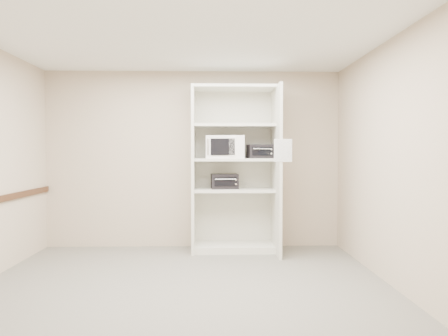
{
  "coord_description": "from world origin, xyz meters",
  "views": [
    {
      "loc": [
        0.32,
        -4.73,
        1.45
      ],
      "look_at": [
        0.46,
        1.43,
        1.24
      ],
      "focal_mm": 35.0,
      "sensor_mm": 36.0,
      "label": 1
    }
  ],
  "objects_px": {
    "shelving_unit": "(237,174)",
    "toaster_oven_upper": "(260,151)",
    "microwave": "(226,147)",
    "toaster_oven_lower": "(225,181)"
  },
  "relations": [
    {
      "from": "shelving_unit",
      "to": "toaster_oven_lower",
      "type": "height_order",
      "value": "shelving_unit"
    },
    {
      "from": "toaster_oven_upper",
      "to": "shelving_unit",
      "type": "bearing_deg",
      "value": 169.47
    },
    {
      "from": "microwave",
      "to": "toaster_oven_upper",
      "type": "bearing_deg",
      "value": 5.63
    },
    {
      "from": "toaster_oven_upper",
      "to": "toaster_oven_lower",
      "type": "bearing_deg",
      "value": 168.39
    },
    {
      "from": "shelving_unit",
      "to": "toaster_oven_upper",
      "type": "bearing_deg",
      "value": -3.3
    },
    {
      "from": "shelving_unit",
      "to": "microwave",
      "type": "height_order",
      "value": "shelving_unit"
    },
    {
      "from": "shelving_unit",
      "to": "toaster_oven_lower",
      "type": "bearing_deg",
      "value": 173.74
    },
    {
      "from": "microwave",
      "to": "toaster_oven_upper",
      "type": "relative_size",
      "value": 1.57
    },
    {
      "from": "microwave",
      "to": "toaster_oven_lower",
      "type": "relative_size",
      "value": 1.41
    },
    {
      "from": "microwave",
      "to": "shelving_unit",
      "type": "bearing_deg",
      "value": 14.68
    }
  ]
}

